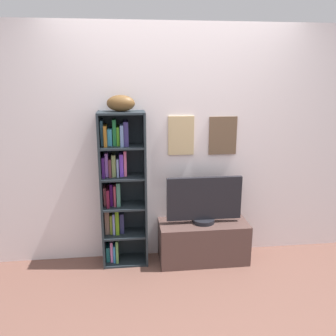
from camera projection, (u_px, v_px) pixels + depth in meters
The scene contains 6 objects.
ground at pixel (193, 320), 2.85m from camera, with size 5.20×5.20×0.04m, color brown.
back_wall at pixel (175, 145), 3.62m from camera, with size 4.80×0.08×2.37m.
bookshelf at pixel (119, 187), 3.52m from camera, with size 0.45×0.28×1.55m.
football at pixel (121, 103), 3.29m from camera, with size 0.27×0.15×0.15m, color brown.
tv_stand at pixel (203, 241), 3.68m from camera, with size 0.91×0.39×0.42m.
television at pixel (204, 201), 3.57m from camera, with size 0.76×0.22×0.48m.
Camera 1 is at (-0.48, -2.39, 1.89)m, focal length 38.01 mm.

